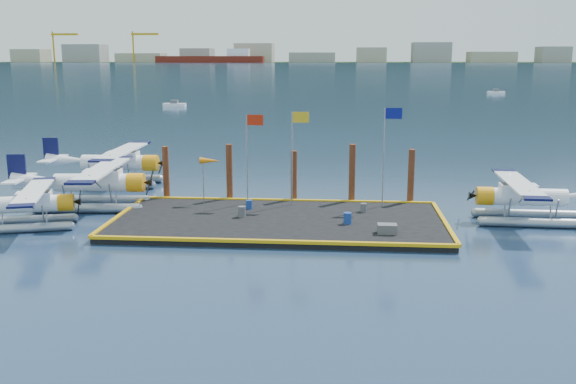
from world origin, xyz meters
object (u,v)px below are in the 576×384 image
object	(u,v)px
crate	(387,229)
flagpole_yellow	(295,144)
drum_1	(348,218)
drum_4	(364,208)
flagpole_blue	(387,142)
seaplane_a	(28,206)
piling_0	(166,175)
piling_4	(411,178)
drum_5	(249,205)
seaplane_d	(524,200)
windsock	(210,162)
seaplane_c	(118,165)
drum_0	(242,212)
flagpole_red	(250,145)
seaplane_b	(97,185)
piling_1	(229,174)
piling_2	(294,178)
piling_3	(352,175)

from	to	relation	value
crate	flagpole_yellow	size ratio (longest dim) A/B	0.17
drum_1	drum_4	size ratio (longest dim) A/B	1.21
drum_4	flagpole_blue	distance (m)	4.60
seaplane_a	piling_0	size ratio (longest dim) A/B	2.15
piling_0	piling_4	distance (m)	17.00
crate	drum_5	bearing A→B (deg)	148.82
seaplane_d	flagpole_blue	xyz separation A→B (m)	(-8.37, 2.04, 3.21)
drum_1	flagpole_blue	world-z (taller)	flagpole_blue
drum_4	flagpole_yellow	size ratio (longest dim) A/B	0.09
windsock	piling_0	xyz separation A→B (m)	(-3.47, 1.60, -1.23)
seaplane_c	piling_0	distance (m)	7.89
windsock	drum_0	bearing A→B (deg)	-53.47
flagpole_red	drum_4	bearing A→B (deg)	-12.86
seaplane_b	flagpole_blue	bearing A→B (deg)	87.01
drum_1	crate	xyz separation A→B (m)	(2.20, -1.94, -0.07)
drum_0	flagpole_yellow	world-z (taller)	flagpole_yellow
drum_1	crate	distance (m)	2.93
flagpole_blue	piling_1	distance (m)	11.12
flagpole_blue	piling_1	bearing A→B (deg)	171.49
flagpole_red	piling_0	bearing A→B (deg)	165.54
flagpole_blue	seaplane_c	bearing A→B (deg)	160.67
drum_5	flagpole_yellow	bearing A→B (deg)	27.34
flagpole_yellow	drum_0	bearing A→B (deg)	-129.96
seaplane_d	piling_1	bearing A→B (deg)	81.20
drum_5	windsock	size ratio (longest dim) A/B	0.19
seaplane_b	drum_4	world-z (taller)	seaplane_b
piling_1	flagpole_blue	bearing A→B (deg)	-8.51
drum_0	piling_0	distance (m)	8.18
drum_0	drum_1	size ratio (longest dim) A/B	0.98
seaplane_c	piling_0	world-z (taller)	piling_0
piling_0	piling_1	world-z (taller)	piling_1
flagpole_red	piling_4	distance (m)	11.17
drum_4	piling_2	bearing A→B (deg)	144.90
flagpole_yellow	piling_2	distance (m)	3.07
piling_3	piling_4	xyz separation A→B (m)	(4.00, 0.00, -0.15)
seaplane_c	piling_3	size ratio (longest dim) A/B	2.47
seaplane_b	piling_4	world-z (taller)	piling_4
drum_0	seaplane_b	bearing A→B (deg)	163.95
flagpole_yellow	piling_2	bearing A→B (deg)	97.21
flagpole_yellow	drum_4	bearing A→B (deg)	-20.79
seaplane_c	drum_5	distance (m)	14.72
piling_0	flagpole_blue	bearing A→B (deg)	-6.01
crate	piling_2	size ratio (longest dim) A/B	0.28
seaplane_d	piling_3	bearing A→B (deg)	73.00
seaplane_a	windsock	distance (m)	11.63
seaplane_d	piling_4	distance (m)	7.52
flagpole_yellow	windsock	xyz separation A→B (m)	(-5.73, 0.00, -1.28)
drum_4	seaplane_b	bearing A→B (deg)	176.63
flagpole_blue	piling_4	world-z (taller)	flagpole_blue
flagpole_yellow	windsock	distance (m)	5.87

